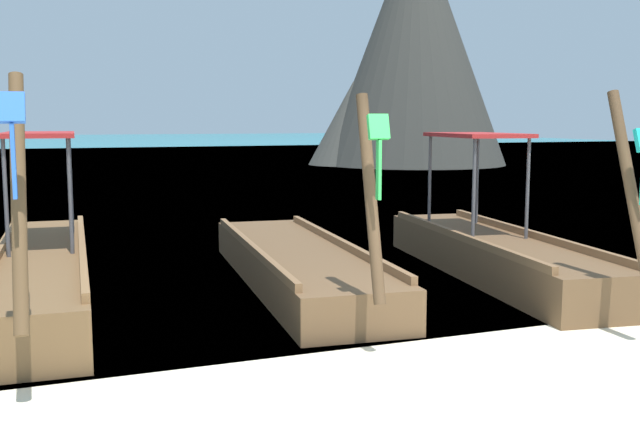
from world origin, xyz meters
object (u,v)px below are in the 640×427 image
object	(u,v)px
longtail_boat_green_ribbon	(297,265)
karst_rock	(410,47)
longtail_boat_turquoise_ribbon	(495,252)
longtail_boat_blue_ribbon	(42,271)

from	to	relation	value
longtail_boat_green_ribbon	karst_rock	bearing A→B (deg)	58.96
longtail_boat_turquoise_ribbon	karst_rock	bearing A→B (deg)	64.51
longtail_boat_turquoise_ribbon	karst_rock	size ratio (longest dim) A/B	0.50
longtail_boat_green_ribbon	longtail_boat_turquoise_ribbon	distance (m)	2.92
longtail_boat_turquoise_ribbon	karst_rock	distance (m)	28.80
longtail_boat_blue_ribbon	longtail_boat_turquoise_ribbon	bearing A→B (deg)	-8.06
longtail_boat_blue_ribbon	longtail_boat_green_ribbon	bearing A→B (deg)	-5.99
longtail_boat_blue_ribbon	karst_rock	size ratio (longest dim) A/B	0.56
longtail_boat_blue_ribbon	karst_rock	xyz separation A→B (m)	(18.33, 24.62, 5.66)
longtail_boat_green_ribbon	longtail_boat_turquoise_ribbon	world-z (taller)	longtail_boat_turquoise_ribbon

